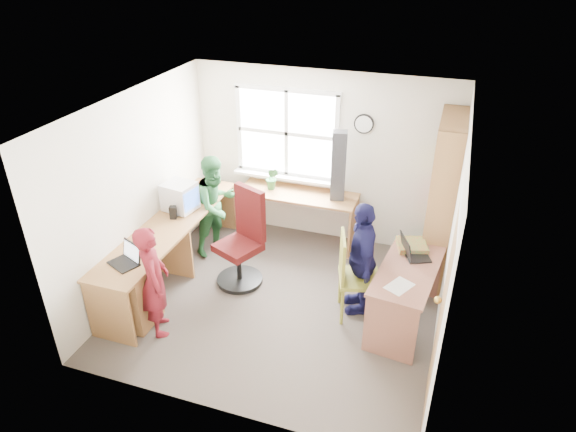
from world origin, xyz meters
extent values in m
cube|color=#413833|center=(0.00, 0.00, -0.01)|extent=(3.60, 3.40, 0.02)
cube|color=white|center=(0.00, 0.00, 2.41)|extent=(3.60, 3.40, 0.02)
cube|color=silver|center=(0.00, 1.71, 1.20)|extent=(3.60, 0.02, 2.40)
cube|color=silver|center=(0.00, -1.71, 1.20)|extent=(3.60, 0.02, 2.40)
cube|color=silver|center=(-1.81, 0.00, 1.20)|extent=(0.02, 3.40, 2.40)
cube|color=silver|center=(1.81, 0.00, 1.20)|extent=(0.02, 3.40, 2.40)
cube|color=white|center=(-0.50, 1.69, 1.50)|extent=(1.40, 0.01, 1.20)
cube|color=white|center=(-0.50, 1.68, 1.50)|extent=(1.48, 0.04, 1.28)
cube|color=#9F7645|center=(1.79, -1.05, 1.00)|extent=(0.02, 0.82, 2.00)
sphere|color=gold|center=(1.75, -0.72, 1.00)|extent=(0.07, 0.07, 0.07)
cylinder|color=black|center=(0.55, 1.68, 1.75)|extent=(0.26, 0.03, 0.26)
cylinder|color=white|center=(0.55, 1.66, 1.75)|extent=(0.22, 0.01, 0.22)
cube|color=#A16F40|center=(-1.50, 0.10, 0.73)|extent=(0.60, 2.70, 0.03)
cube|color=#A16F40|center=(-0.25, 1.42, 0.73)|extent=(1.65, 0.56, 0.03)
cube|color=#A16F40|center=(-1.50, 0.10, 0.36)|extent=(0.56, 0.03, 0.72)
cube|color=#A16F40|center=(-1.50, -1.22, 0.36)|extent=(0.56, 0.03, 0.72)
cube|color=#A16F40|center=(-1.50, 1.42, 0.36)|extent=(0.56, 0.03, 0.72)
cube|color=#A16F40|center=(0.55, 1.42, 0.36)|extent=(0.03, 0.52, 0.72)
cube|color=#A16F40|center=(-1.50, -0.85, 0.36)|extent=(0.54, 0.45, 0.72)
cube|color=brown|center=(1.42, 0.09, 0.72)|extent=(0.73, 1.33, 0.03)
cube|color=brown|center=(1.35, -0.52, 0.35)|extent=(0.55, 0.09, 0.70)
cube|color=brown|center=(1.50, 0.70, 0.35)|extent=(0.55, 0.09, 0.70)
cube|color=#A16F40|center=(1.65, 0.68, 1.05)|extent=(0.30, 0.02, 2.10)
cube|color=#A16F40|center=(1.65, 1.68, 1.05)|extent=(0.30, 0.02, 2.10)
cube|color=#A16F40|center=(1.65, 1.18, 2.09)|extent=(0.30, 1.00, 0.02)
cube|color=#A16F40|center=(1.65, 1.18, 0.06)|extent=(0.30, 1.00, 0.02)
cube|color=#A16F40|center=(1.65, 1.18, 0.42)|extent=(0.30, 1.00, 0.02)
cube|color=#A16F40|center=(1.65, 1.18, 0.80)|extent=(0.30, 1.00, 0.02)
cube|color=#A16F40|center=(1.65, 1.18, 1.18)|extent=(0.30, 1.00, 0.02)
cube|color=#A16F40|center=(1.65, 1.18, 1.56)|extent=(0.30, 1.00, 0.02)
cube|color=#A16F40|center=(1.65, 1.18, 1.94)|extent=(0.30, 1.00, 0.02)
cube|color=red|center=(1.65, 0.88, 0.21)|extent=(0.25, 0.28, 0.27)
cube|color=#1A52A1|center=(1.65, 1.20, 0.21)|extent=(0.25, 0.30, 0.29)
cube|color=#208634|center=(1.65, 1.50, 0.22)|extent=(0.25, 0.26, 0.30)
cube|color=gold|center=(1.65, 0.88, 0.58)|extent=(0.25, 0.28, 0.30)
cube|color=#783586|center=(1.65, 1.20, 0.59)|extent=(0.25, 0.30, 0.32)
cube|color=orange|center=(1.65, 1.50, 0.57)|extent=(0.25, 0.26, 0.29)
cube|color=#282828|center=(1.65, 0.88, 0.97)|extent=(0.25, 0.28, 0.32)
cube|color=silver|center=(1.65, 1.20, 0.95)|extent=(0.25, 0.30, 0.29)
cube|color=red|center=(1.65, 1.50, 0.96)|extent=(0.25, 0.26, 0.30)
cube|color=#1A52A1|center=(1.65, 0.88, 1.33)|extent=(0.25, 0.28, 0.29)
cube|color=#208634|center=(1.65, 1.20, 1.34)|extent=(0.25, 0.30, 0.30)
cube|color=gold|center=(1.65, 1.50, 1.35)|extent=(0.25, 0.26, 0.32)
cube|color=#783586|center=(1.65, 0.88, 1.72)|extent=(0.25, 0.28, 0.30)
cube|color=orange|center=(1.65, 1.20, 1.73)|extent=(0.25, 0.30, 0.32)
cube|color=#282828|center=(1.65, 1.50, 1.71)|extent=(0.25, 0.26, 0.29)
cylinder|color=black|center=(-0.64, 0.21, 0.03)|extent=(0.76, 0.76, 0.05)
cylinder|color=black|center=(-0.64, 0.21, 0.27)|extent=(0.08, 0.08, 0.43)
cube|color=#400C0C|center=(-0.64, 0.21, 0.52)|extent=(0.63, 0.63, 0.09)
cube|color=#400C0C|center=(-0.54, 0.42, 0.91)|extent=(0.45, 0.26, 0.68)
cylinder|color=olive|center=(0.77, -0.16, 0.24)|extent=(0.05, 0.05, 0.48)
cylinder|color=olive|center=(1.14, -0.05, 0.24)|extent=(0.05, 0.05, 0.48)
cylinder|color=olive|center=(0.66, 0.21, 0.24)|extent=(0.05, 0.05, 0.48)
cylinder|color=olive|center=(1.03, 0.32, 0.24)|extent=(0.05, 0.05, 0.48)
cube|color=olive|center=(0.90, 0.08, 0.49)|extent=(0.56, 0.56, 0.04)
cube|color=olive|center=(0.71, 0.02, 0.77)|extent=(0.15, 0.42, 0.54)
cube|color=silver|center=(-1.54, 0.48, 0.76)|extent=(0.31, 0.26, 0.02)
cube|color=silver|center=(-1.54, 0.48, 0.95)|extent=(0.43, 0.40, 0.36)
cube|color=#3F72F2|center=(-1.35, 0.45, 0.95)|extent=(0.05, 0.30, 0.26)
cube|color=black|center=(-1.52, -0.83, 0.76)|extent=(0.38, 0.34, 0.02)
cube|color=black|center=(-1.47, -0.72, 0.86)|extent=(0.31, 0.18, 0.21)
cube|color=white|center=(-1.47, -0.73, 0.86)|extent=(0.27, 0.15, 0.17)
cube|color=black|center=(1.47, 0.39, 0.74)|extent=(0.37, 0.42, 0.02)
cube|color=black|center=(1.35, 0.34, 0.85)|extent=(0.20, 0.34, 0.23)
cube|color=#3F72F2|center=(1.36, 0.34, 0.85)|extent=(0.16, 0.30, 0.19)
cube|color=black|center=(-1.52, 0.25, 0.83)|extent=(0.10, 0.10, 0.16)
cube|color=black|center=(-1.47, 0.83, 0.84)|extent=(0.09, 0.09, 0.18)
cube|color=black|center=(0.30, 1.44, 1.22)|extent=(0.22, 0.20, 0.95)
cube|color=red|center=(1.40, 0.54, 0.76)|extent=(0.40, 0.40, 0.06)
cube|color=silver|center=(-1.52, -0.48, 0.75)|extent=(0.28, 0.34, 0.00)
cube|color=silver|center=(1.37, -0.25, 0.73)|extent=(0.31, 0.35, 0.00)
imported|color=#296735|center=(-0.63, 1.43, 0.91)|extent=(0.19, 0.16, 0.33)
imported|color=maroon|center=(-1.12, -0.88, 0.65)|extent=(0.53, 0.57, 1.31)
imported|color=#286634|center=(-1.21, 0.84, 0.70)|extent=(0.75, 0.83, 1.39)
imported|color=#151441|center=(0.89, 0.20, 0.69)|extent=(0.58, 0.88, 1.39)
camera|label=1|loc=(1.64, -4.63, 3.90)|focal=32.00mm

